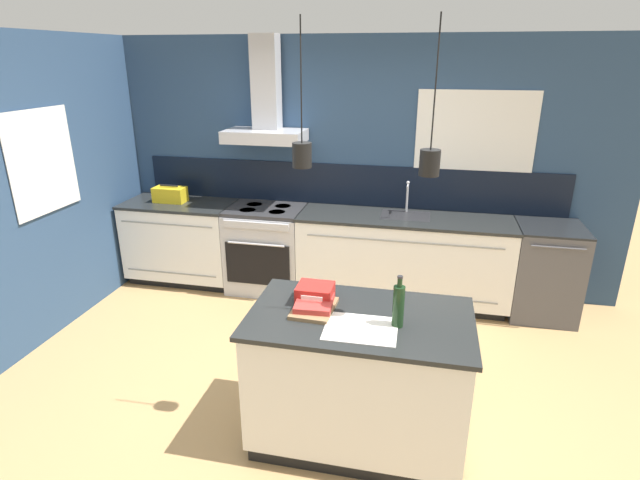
{
  "coord_description": "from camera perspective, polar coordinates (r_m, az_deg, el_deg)",
  "views": [
    {
      "loc": [
        0.82,
        -3.06,
        2.4
      ],
      "look_at": [
        0.05,
        0.5,
        1.05
      ],
      "focal_mm": 28.0,
      "sensor_mm": 36.0,
      "label": 1
    }
  ],
  "objects": [
    {
      "name": "ground_plane",
      "position": [
        3.98,
        -2.27,
        -16.82
      ],
      "size": [
        16.0,
        16.0,
        0.0
      ],
      "primitive_type": "plane",
      "color": "tan",
      "rests_on": "ground"
    },
    {
      "name": "wall_back",
      "position": [
        5.24,
        2.55,
        8.82
      ],
      "size": [
        5.6,
        2.48,
        2.6
      ],
      "color": "navy",
      "rests_on": "ground_plane"
    },
    {
      "name": "wall_left",
      "position": [
        5.09,
        -27.98,
        5.52
      ],
      "size": [
        0.08,
        3.8,
        2.6
      ],
      "color": "navy",
      "rests_on": "ground_plane"
    },
    {
      "name": "counter_run_left",
      "position": [
        5.75,
        -15.4,
        -0.12
      ],
      "size": [
        1.19,
        0.64,
        0.91
      ],
      "color": "black",
      "rests_on": "ground_plane"
    },
    {
      "name": "counter_run_sink",
      "position": [
        5.14,
        9.42,
        -2.12
      ],
      "size": [
        2.11,
        0.64,
        1.23
      ],
      "color": "black",
      "rests_on": "ground_plane"
    },
    {
      "name": "oven_range",
      "position": [
        5.38,
        -6.09,
        -0.98
      ],
      "size": [
        0.79,
        0.66,
        0.91
      ],
      "color": "#B5B5BA",
      "rests_on": "ground_plane"
    },
    {
      "name": "dishwasher",
      "position": [
        5.27,
        24.26,
        -3.24
      ],
      "size": [
        0.6,
        0.65,
        0.91
      ],
      "color": "#4C4C51",
      "rests_on": "ground_plane"
    },
    {
      "name": "kitchen_island",
      "position": [
        3.32,
        4.38,
        -15.45
      ],
      "size": [
        1.37,
        0.81,
        0.91
      ],
      "color": "black",
      "rests_on": "ground_plane"
    },
    {
      "name": "bottle_on_island",
      "position": [
        2.94,
        8.95,
        -7.38
      ],
      "size": [
        0.07,
        0.07,
        0.32
      ],
      "color": "#193319",
      "rests_on": "kitchen_island"
    },
    {
      "name": "book_stack",
      "position": [
        3.13,
        -0.67,
        -7.51
      ],
      "size": [
        0.26,
        0.34,
        0.06
      ],
      "color": "olive",
      "rests_on": "kitchen_island"
    },
    {
      "name": "red_supply_box",
      "position": [
        3.21,
        -0.56,
        -6.14
      ],
      "size": [
        0.23,
        0.2,
        0.12
      ],
      "color": "red",
      "rests_on": "kitchen_island"
    },
    {
      "name": "paper_pile",
      "position": [
        2.95,
        4.69,
        -10.07
      ],
      "size": [
        0.43,
        0.34,
        0.01
      ],
      "color": "silver",
      "rests_on": "kitchen_island"
    },
    {
      "name": "yellow_toolbox",
      "position": [
        5.64,
        -16.77,
        5.0
      ],
      "size": [
        0.34,
        0.18,
        0.19
      ],
      "color": "gold",
      "rests_on": "counter_run_left"
    }
  ]
}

